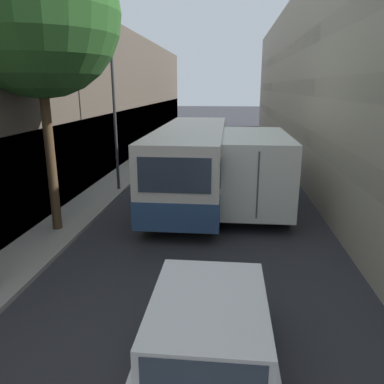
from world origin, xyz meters
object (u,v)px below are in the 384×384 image
box_truck (252,165)px  street_tree_left (35,12)px  car_hatchback (208,347)px  bus (192,161)px  street_lamp (113,81)px  panel_van (180,140)px

box_truck → street_tree_left: size_ratio=0.83×
car_hatchback → bus: 10.02m
bus → car_hatchback: bearing=-82.9°
box_truck → street_lamp: bearing=167.8°
panel_van → street_tree_left: 15.07m
car_hatchback → street_lamp: street_lamp is taller
street_lamp → bus: bearing=-12.6°
bus → street_lamp: (-3.27, 0.73, 3.09)m
panel_van → bus: bearing=-79.7°
car_hatchback → box_truck: 9.53m
bus → street_lamp: size_ratio=1.49×
bus → street_lamp: street_lamp is taller
bus → panel_van: bearing=100.3°
bus → street_tree_left: street_tree_left is taller
box_truck → street_tree_left: (-6.16, -3.55, 4.81)m
panel_van → street_tree_left: street_tree_left is taller
car_hatchback → box_truck: box_truck is taller
bus → box_truck: size_ratio=1.36×
car_hatchback → street_lamp: (-4.50, 10.64, 3.88)m
car_hatchback → street_tree_left: size_ratio=0.51×
panel_van → street_lamp: street_lamp is taller
car_hatchback → panel_van: bearing=98.7°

